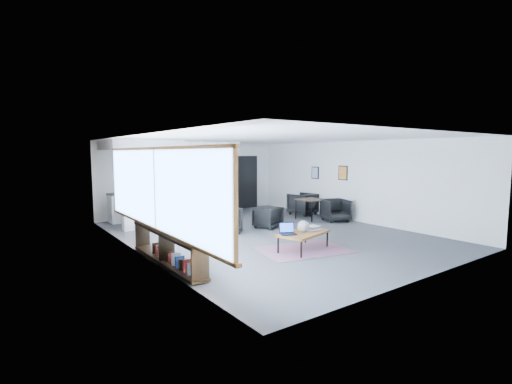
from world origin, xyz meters
TOP-DOWN VIEW (x-y plane):
  - room at (0.00, 0.00)m, footprint 7.02×9.02m
  - window at (-3.46, -0.90)m, footprint 0.10×5.95m
  - console at (-3.30, -1.05)m, footprint 0.35×3.00m
  - kitchenette at (-1.20, 3.71)m, footprint 4.20×1.96m
  - doorway at (2.30, 4.42)m, footprint 1.10×0.12m
  - track_light at (-0.59, 2.20)m, footprint 1.60×0.07m
  - wall_art_lower at (3.47, 0.40)m, footprint 0.03×0.38m
  - wall_art_upper at (3.47, 1.70)m, footprint 0.03×0.34m
  - kilim_rug at (-0.37, -1.85)m, footprint 2.22×1.73m
  - coffee_table at (-0.37, -1.85)m, footprint 1.42×1.02m
  - laptop at (-0.78, -1.76)m, footprint 0.42×0.39m
  - ceramic_pot at (-0.39, -1.85)m, footprint 0.27×0.27m
  - book_stack at (-0.03, -1.78)m, footprint 0.35×0.29m
  - coaster at (-0.34, -2.12)m, footprint 0.13×0.13m
  - armchair_left at (-0.93, 0.78)m, footprint 0.90×0.86m
  - armchair_right at (0.51, 0.66)m, footprint 0.83×0.80m
  - floor_lamp at (-0.83, 1.47)m, footprint 0.55×0.55m
  - dining_table at (2.57, 0.96)m, footprint 0.86×0.86m
  - dining_chair_near at (2.96, 0.21)m, footprint 0.83×0.81m
  - dining_chair_far at (3.00, 1.83)m, footprint 0.82×0.79m
  - microwave at (-0.74, 4.15)m, footprint 0.55×0.33m

SIDE VIEW (x-z plane):
  - kilim_rug at x=-0.37m, z-range 0.00..0.01m
  - console at x=-3.30m, z-range -0.07..0.73m
  - dining_chair_near at x=2.96m, z-range 0.00..0.68m
  - armchair_right at x=0.51m, z-range 0.00..0.70m
  - dining_chair_far at x=3.00m, z-range 0.00..0.73m
  - coffee_table at x=-0.37m, z-range 0.18..0.60m
  - armchair_left at x=-0.93m, z-range 0.00..0.81m
  - coaster at x=-0.34m, z-range 0.42..0.42m
  - book_stack at x=-0.03m, z-range 0.41..0.52m
  - laptop at x=-0.78m, z-range 0.37..0.61m
  - ceramic_pot at x=-0.39m, z-range 0.42..0.69m
  - dining_table at x=2.57m, z-range 0.28..0.96m
  - doorway at x=2.30m, z-range 0.00..2.15m
  - microwave at x=-0.74m, z-range 0.93..1.29m
  - room at x=0.00m, z-range -0.01..2.61m
  - floor_lamp at x=-0.83m, z-range 0.57..2.12m
  - kitchenette at x=-1.20m, z-range 0.08..2.68m
  - window at x=-3.46m, z-range 0.63..2.29m
  - wall_art_upper at x=3.47m, z-range 1.28..1.72m
  - wall_art_lower at x=3.47m, z-range 1.31..1.79m
  - track_light at x=-0.59m, z-range 2.45..2.60m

